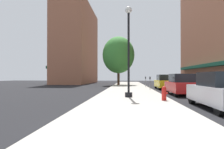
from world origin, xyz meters
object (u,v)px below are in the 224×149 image
(lamppost, at_px, (129,50))
(parking_meter_near, at_px, (150,81))
(car_red, at_px, (181,85))
(tree_near, at_px, (118,55))
(car_yellow, at_px, (165,82))
(car_silver, at_px, (222,91))
(parking_meter_far, at_px, (145,80))
(fire_hydrant, at_px, (164,93))

(lamppost, xyz_separation_m, parking_meter_near, (2.15, 7.16, -2.25))
(car_red, bearing_deg, tree_near, 109.23)
(car_red, relative_size, car_yellow, 1.00)
(lamppost, relative_size, car_yellow, 1.37)
(parking_meter_near, height_order, car_yellow, car_yellow)
(parking_meter_near, bearing_deg, lamppost, -106.72)
(car_silver, bearing_deg, car_yellow, 90.08)
(parking_meter_near, distance_m, tree_near, 12.97)
(tree_near, bearing_deg, parking_meter_far, -60.77)
(parking_meter_near, relative_size, tree_near, 0.17)
(car_yellow, bearing_deg, lamppost, -114.22)
(parking_meter_far, xyz_separation_m, car_yellow, (1.95, -2.32, -0.14))
(lamppost, height_order, car_yellow, lamppost)
(parking_meter_far, height_order, car_red, car_red)
(parking_meter_near, xyz_separation_m, car_silver, (1.95, -10.97, -0.14))
(lamppost, height_order, tree_near, tree_near)
(car_silver, relative_size, car_yellow, 1.00)
(parking_meter_near, bearing_deg, tree_near, 107.49)
(lamppost, bearing_deg, parking_meter_far, 80.09)
(car_silver, height_order, car_yellow, same)
(lamppost, relative_size, fire_hydrant, 7.47)
(fire_hydrant, distance_m, tree_near, 21.35)
(fire_hydrant, relative_size, parking_meter_near, 0.60)
(lamppost, height_order, fire_hydrant, lamppost)
(parking_meter_near, relative_size, car_silver, 0.30)
(parking_meter_near, distance_m, car_silver, 11.14)
(tree_near, distance_m, car_silver, 23.80)
(lamppost, distance_m, tree_near, 19.08)
(lamppost, xyz_separation_m, car_silver, (4.10, -3.81, -2.39))
(parking_meter_far, height_order, tree_near, tree_near)
(lamppost, height_order, parking_meter_near, lamppost)
(parking_meter_near, xyz_separation_m, tree_near, (-3.71, 11.78, 3.94))
(lamppost, xyz_separation_m, tree_near, (-1.56, 18.94, 1.68))
(car_red, bearing_deg, parking_meter_near, 114.49)
(parking_meter_far, bearing_deg, lamppost, -99.91)
(car_red, height_order, car_yellow, same)
(lamppost, bearing_deg, parking_meter_near, 73.28)
(lamppost, relative_size, car_silver, 1.37)
(parking_meter_far, bearing_deg, car_silver, -83.10)
(tree_near, bearing_deg, car_silver, -76.02)
(fire_hydrant, bearing_deg, lamppost, 140.02)
(car_yellow, bearing_deg, tree_near, 120.42)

